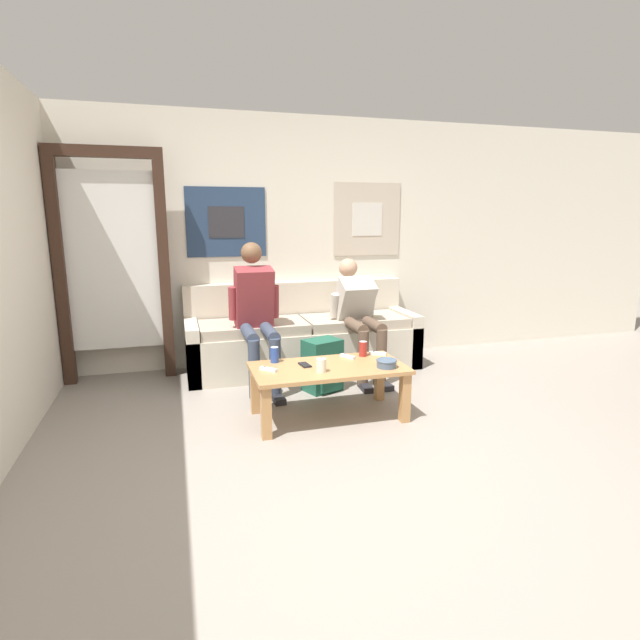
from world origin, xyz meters
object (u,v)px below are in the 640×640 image
(coffee_table, at_px, (328,375))
(game_controller_near_right, at_px, (268,369))
(couch, at_px, (303,340))
(person_seated_adult, at_px, (256,310))
(drink_can_red, at_px, (363,349))
(game_controller_far_center, at_px, (378,353))
(ceramic_bowl, at_px, (387,363))
(person_seated_teen, at_px, (358,312))
(drink_can_blue, at_px, (275,355))
(game_controller_near_left, at_px, (348,356))
(pillar_candle, at_px, (321,365))
(cell_phone, at_px, (305,365))
(backpack, at_px, (323,366))

(coffee_table, distance_m, game_controller_near_right, 0.47)
(couch, relative_size, person_seated_adult, 1.78)
(coffee_table, distance_m, drink_can_red, 0.43)
(game_controller_far_center, bearing_deg, ceramic_bowl, -101.61)
(coffee_table, xyz_separation_m, game_controller_far_center, (0.49, 0.19, 0.08))
(couch, bearing_deg, person_seated_teen, -36.47)
(couch, distance_m, drink_can_blue, 1.21)
(couch, relative_size, coffee_table, 1.98)
(coffee_table, bearing_deg, game_controller_far_center, 21.59)
(game_controller_near_right, bearing_deg, drink_can_blue, 66.75)
(coffee_table, bearing_deg, drink_can_blue, 149.77)
(drink_can_red, bearing_deg, person_seated_teen, 72.48)
(coffee_table, bearing_deg, person_seated_adult, 114.02)
(coffee_table, xyz_separation_m, drink_can_blue, (-0.38, 0.22, 0.13))
(couch, height_order, person_seated_teen, person_seated_teen)
(game_controller_near_left, bearing_deg, ceramic_bowl, -58.83)
(drink_can_blue, height_order, game_controller_near_left, drink_can_blue)
(person_seated_teen, bearing_deg, couch, 143.53)
(couch, xyz_separation_m, drink_can_blue, (-0.51, -1.09, 0.17))
(pillar_candle, bearing_deg, cell_phone, 111.33)
(drink_can_blue, relative_size, cell_phone, 0.86)
(coffee_table, xyz_separation_m, drink_can_red, (0.36, 0.19, 0.13))
(coffee_table, bearing_deg, person_seated_teen, 57.99)
(ceramic_bowl, relative_size, game_controller_near_right, 1.24)
(drink_can_blue, bearing_deg, drink_can_red, -2.13)
(person_seated_adult, relative_size, pillar_candle, 11.46)
(drink_can_blue, bearing_deg, pillar_candle, -50.76)
(backpack, height_order, game_controller_near_right, backpack)
(person_seated_adult, relative_size, person_seated_teen, 1.16)
(coffee_table, relative_size, game_controller_near_right, 9.20)
(person_seated_teen, distance_m, ceramic_bowl, 1.14)
(pillar_candle, xyz_separation_m, drink_can_blue, (-0.28, 0.34, 0.01))
(ceramic_bowl, height_order, pillar_candle, pillar_candle)
(backpack, bearing_deg, drink_can_red, -61.22)
(coffee_table, distance_m, cell_phone, 0.20)
(game_controller_near_right, xyz_separation_m, cell_phone, (0.29, 0.05, -0.01))
(backpack, xyz_separation_m, ceramic_bowl, (0.28, -0.75, 0.23))
(couch, xyz_separation_m, ceramic_bowl, (0.28, -1.46, 0.15))
(game_controller_near_left, bearing_deg, backpack, 101.27)
(pillar_candle, height_order, game_controller_far_center, pillar_candle)
(cell_phone, bearing_deg, pillar_candle, -68.67)
(game_controller_far_center, height_order, cell_phone, game_controller_far_center)
(drink_can_blue, bearing_deg, person_seated_teen, 37.24)
(coffee_table, bearing_deg, cell_phone, 158.26)
(couch, distance_m, person_seated_teen, 0.67)
(drink_can_blue, bearing_deg, cell_phone, -36.30)
(person_seated_adult, xyz_separation_m, drink_can_blue, (0.03, -0.69, -0.24))
(couch, height_order, backpack, couch)
(ceramic_bowl, bearing_deg, game_controller_near_left, 121.17)
(backpack, distance_m, drink_can_red, 0.53)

